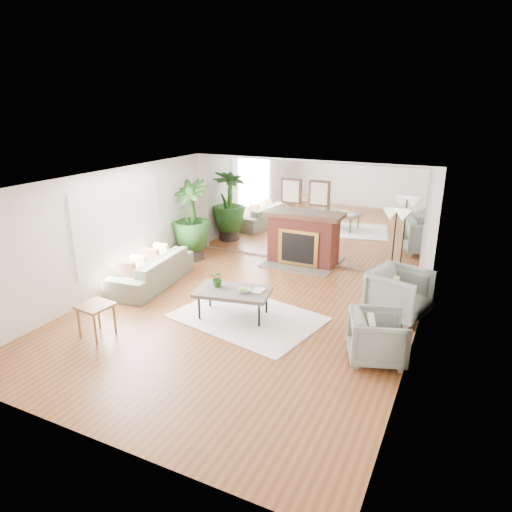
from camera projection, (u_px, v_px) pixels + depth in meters
The scene contains 18 objects.
ground at pixel (238, 319), 8.32m from camera, with size 7.00×7.00×0.00m, color brown.
wall_left at pixel (105, 234), 9.15m from camera, with size 0.02×7.00×2.50m, color silver.
wall_right at pixel (416, 282), 6.69m from camera, with size 0.02×7.00×2.50m, color silver.
wall_back at pixel (305, 213), 10.90m from camera, with size 6.00×0.02×2.50m, color silver.
mirror_panel at pixel (305, 213), 10.88m from camera, with size 5.40×0.04×2.40m, color silver.
window_panel at pixel (120, 224), 9.45m from camera, with size 0.04×2.40×1.50m, color #B2E09E.
fireplace at pixel (301, 239), 10.89m from camera, with size 1.85×0.83×2.05m.
area_rug at pixel (248, 317), 8.35m from camera, with size 2.53×1.81×0.03m, color white.
coffee_table at pixel (233, 292), 8.24m from camera, with size 1.46×1.02×0.53m.
sofa at pixel (151, 270), 9.80m from camera, with size 2.26×0.89×0.66m, color slate.
armchair_back at pixel (399, 294), 8.30m from camera, with size 0.96×0.99×0.90m, color gray.
armchair_front at pixel (378, 337), 6.89m from camera, with size 0.82×0.84×0.77m, color gray.
side_table at pixel (96, 310), 7.57m from camera, with size 0.56×0.56×0.58m.
potted_ficus at pixel (191, 218), 11.17m from camera, with size 1.08×1.08×1.99m.
floor_lamp at pixel (396, 221), 9.28m from camera, with size 0.55×0.31×1.70m.
tabletop_plant at pixel (218, 278), 8.35m from camera, with size 0.28×0.24×0.31m, color #295A21.
fruit_bowl at pixel (244, 291), 8.14m from camera, with size 0.23×0.23×0.06m, color olive.
book at pixel (253, 290), 8.22m from camera, with size 0.20×0.28×0.02m, color olive.
Camera 1 is at (3.56, -6.63, 3.75)m, focal length 32.00 mm.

